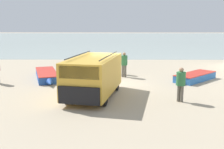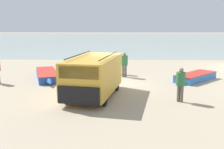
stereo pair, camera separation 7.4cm
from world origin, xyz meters
name	(u,v)px [view 2 (the right image)]	position (x,y,z in m)	size (l,w,h in m)	color
ground_plane	(113,85)	(0.00, 0.00, 0.00)	(200.00, 200.00, 0.00)	tan
sea_water	(115,39)	(0.00, 52.00, 0.00)	(120.00, 80.00, 0.01)	#99A89E
parked_van	(94,75)	(-0.98, -2.55, 1.17)	(3.04, 5.22, 2.24)	gold
fishing_rowboat_0	(47,75)	(-4.66, 1.91, 0.26)	(2.61, 5.21, 0.52)	#234CA3
fishing_rowboat_1	(194,77)	(5.58, 1.42, 0.25)	(3.70, 3.60, 0.50)	#2D66AD
fisherman_0	(124,62)	(0.83, 2.65, 1.08)	(0.48, 0.48, 1.81)	#5B564C
fisherman_2	(120,61)	(0.50, 3.69, 1.00)	(0.44, 0.44, 1.67)	#38383D
fisherman_3	(181,81)	(3.40, -3.52, 1.04)	(0.46, 0.46, 1.74)	#5B564C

